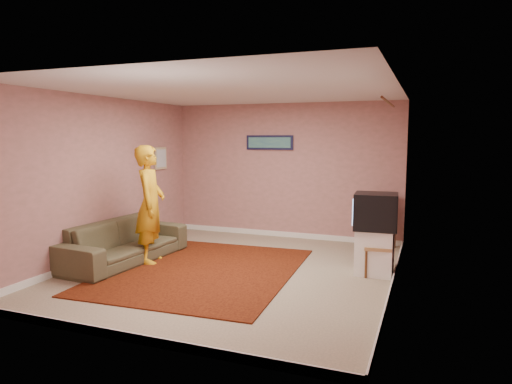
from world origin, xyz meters
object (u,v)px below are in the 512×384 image
at_px(chair_a, 382,215).
at_px(chair_b, 378,239).
at_px(tv_cabinet, 375,252).
at_px(sofa, 125,242).
at_px(person, 150,204).
at_px(crt_tv, 375,211).

xyz_separation_m(chair_a, chair_b, (0.12, -1.66, -0.08)).
bearing_deg(tv_cabinet, sofa, -168.80).
bearing_deg(person, crt_tv, -100.75).
bearing_deg(chair_b, person, -87.28).
relative_size(tv_cabinet, person, 0.36).
height_order(tv_cabinet, sofa, tv_cabinet).
xyz_separation_m(chair_a, sofa, (-3.68, -2.34, -0.28)).
distance_m(chair_b, person, 3.47).
height_order(chair_a, chair_b, chair_a).
distance_m(crt_tv, sofa, 3.86).
bearing_deg(crt_tv, person, -173.55).
bearing_deg(sofa, crt_tv, -74.63).
distance_m(crt_tv, chair_b, 0.40).
bearing_deg(crt_tv, chair_b, -51.85).
bearing_deg(chair_a, crt_tv, -75.13).
relative_size(crt_tv, person, 0.35).
bearing_deg(crt_tv, sofa, -172.58).
xyz_separation_m(sofa, person, (0.40, 0.14, 0.59)).
bearing_deg(sofa, tv_cabinet, -74.64).
distance_m(chair_b, sofa, 3.87).
relative_size(crt_tv, sofa, 0.29).
relative_size(chair_b, sofa, 0.21).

